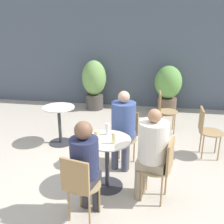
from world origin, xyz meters
The scene contains 17 objects.
ground_plane centered at (0.00, 0.00, 0.00)m, with size 20.00×20.00×0.00m, color #B2A899.
storefront_wall centered at (0.00, 3.88, 1.50)m, with size 10.00×0.06×3.00m.
cafe_table_near centered at (0.05, 0.03, 0.50)m, with size 0.65×0.65×0.73m.
cafe_table_far centered at (-1.09, 1.27, 0.48)m, with size 0.59×0.59×0.73m.
bistro_chair_0 centered at (-0.12, -0.70, 0.52)m, with size 0.41×0.43×0.86m.
bistro_chair_1 centered at (0.79, -0.14, 0.52)m, with size 0.43×0.41×0.86m.
bistro_chair_2 centered at (0.23, 0.77, 0.52)m, with size 0.41×0.43×0.86m.
bistro_chair_3 centered at (0.85, 2.16, 0.52)m, with size 0.41×0.40×0.86m.
bistro_chair_4 centered at (1.54, 1.19, 0.52)m, with size 0.40×0.40×0.86m.
seated_person_0 centered at (-0.09, -0.56, 0.72)m, with size 0.34×0.37×1.21m.
seated_person_1 centered at (0.64, -0.11, 0.73)m, with size 0.42×0.39×1.24m.
seated_person_2 centered at (0.19, 0.62, 0.73)m, with size 0.39×0.42×1.25m.
beer_glass_0 centered at (0.03, 0.18, 0.81)m, with size 0.06×0.06×0.16m.
beer_glass_1 centered at (-0.07, -0.06, 0.81)m, with size 0.07×0.07×0.15m.
beer_glass_2 centered at (0.16, -0.08, 0.81)m, with size 0.06×0.06×0.15m.
potted_plant_0 centered at (-0.92, 3.42, 0.72)m, with size 0.62×0.62×1.29m.
potted_plant_1 centered at (0.96, 3.37, 0.68)m, with size 0.66×0.66×1.21m.
Camera 1 is at (0.64, -3.09, 2.22)m, focal length 42.00 mm.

